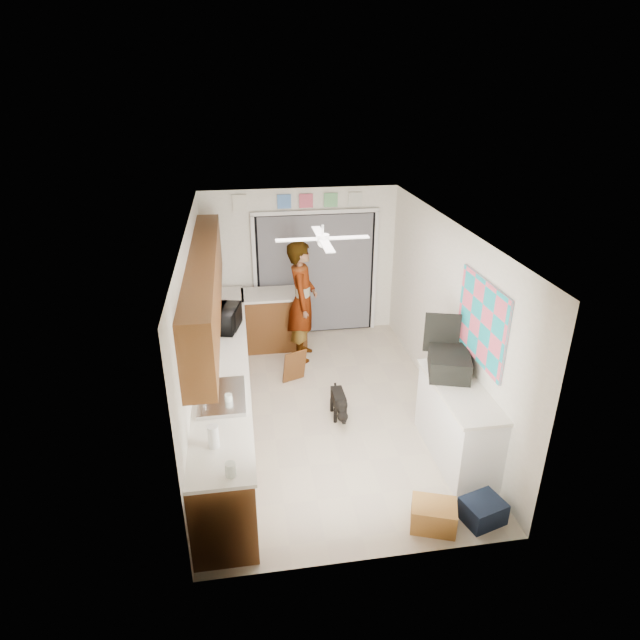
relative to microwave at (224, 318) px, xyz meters
name	(u,v)px	position (x,y,z in m)	size (l,w,h in m)	color
floor	(325,409)	(1.27, -0.78, -1.10)	(5.00, 5.00, 0.00)	#BEAE99
ceiling	(325,228)	(1.27, -0.78, 1.40)	(5.00, 5.00, 0.00)	white
wall_back	(301,263)	(1.27, 1.72, 0.15)	(3.20, 3.20, 0.00)	white
wall_front	(374,451)	(1.27, -3.28, 0.15)	(3.20, 3.20, 0.00)	white
wall_left	(195,334)	(-0.33, -0.78, 0.15)	(5.00, 5.00, 0.00)	white
wall_right	(446,318)	(2.87, -0.78, 0.15)	(5.00, 5.00, 0.00)	white
left_base_cabinets	(225,389)	(-0.03, -0.78, -0.65)	(0.60, 4.80, 0.90)	#5C3515
left_countertop	(223,357)	(-0.02, -0.78, -0.18)	(0.62, 4.80, 0.04)	white
upper_cabinets	(205,286)	(-0.17, -0.58, 0.70)	(0.32, 4.00, 0.80)	#5C3515
sink_basin	(222,397)	(-0.02, -1.78, -0.14)	(0.50, 0.76, 0.06)	silver
faucet	(203,391)	(-0.21, -1.78, -0.05)	(0.03, 0.03, 0.22)	silver
peninsula_base	(275,321)	(0.77, 1.22, -0.65)	(1.00, 0.60, 0.90)	#5C3515
peninsula_top	(274,294)	(0.77, 1.22, -0.18)	(1.04, 0.64, 0.04)	white
back_opening_recess	(316,274)	(1.52, 1.69, -0.05)	(2.00, 0.06, 2.10)	black
curtain_panel	(316,275)	(1.52, 1.65, -0.05)	(1.90, 0.03, 2.05)	slate
door_trim_left	(255,278)	(0.50, 1.66, -0.05)	(0.06, 0.04, 2.10)	white
door_trim_right	(375,272)	(2.54, 1.66, -0.05)	(0.06, 0.04, 2.10)	white
door_trim_head	(316,212)	(1.52, 1.66, 1.02)	(2.10, 0.04, 0.06)	white
header_frame_1	(284,202)	(1.02, 1.69, 1.20)	(0.22, 0.02, 0.22)	#5185D9
header_frame_2	(306,201)	(1.37, 1.69, 1.20)	(0.22, 0.02, 0.22)	#CC4C65
header_frame_3	(331,200)	(1.77, 1.69, 1.20)	(0.22, 0.02, 0.22)	#69B775
header_frame_4	(355,199)	(2.17, 1.69, 1.20)	(0.22, 0.02, 0.22)	silver
route66_sign	(240,203)	(0.32, 1.69, 1.20)	(0.22, 0.02, 0.26)	silver
right_counter_base	(457,425)	(2.62, -1.98, -0.65)	(0.50, 1.40, 0.90)	white
right_counter_top	(461,390)	(2.61, -1.98, -0.18)	(0.54, 1.44, 0.04)	white
abstract_painting	(482,322)	(2.85, -1.78, 0.55)	(0.03, 1.15, 0.95)	#FF5D7A
ceiling_fan	(323,239)	(1.27, -0.58, 1.22)	(1.14, 1.14, 0.24)	white
microwave	(224,318)	(0.00, 0.00, 0.00)	(0.56, 0.38, 0.31)	black
soap_bottle	(216,351)	(-0.10, -0.90, -0.02)	(0.10, 0.10, 0.26)	silver
jar_a	(230,470)	(0.07, -3.03, -0.09)	(0.09, 0.09, 0.13)	silver
jar_b	(229,399)	(0.05, -1.90, -0.10)	(0.08, 0.08, 0.12)	silver
paper_towel_roll	(213,436)	(-0.09, -2.59, -0.04)	(0.11, 0.11, 0.23)	white
suitcase	(449,363)	(2.59, -1.63, -0.03)	(0.45, 0.61, 0.26)	black
suitcase_rim	(448,371)	(2.59, -1.63, -0.14)	(0.44, 0.58, 0.02)	yellow
suitcase_lid	(442,333)	(2.59, -1.34, 0.22)	(0.42, 0.03, 0.50)	black
cardboard_box	(433,515)	(2.00, -2.98, -0.96)	(0.44, 0.33, 0.27)	#C58B3E
navy_crate	(483,511)	(2.52, -2.98, -0.97)	(0.39, 0.33, 0.24)	black
cabinet_door_panel	(295,366)	(0.95, 0.00, -0.83)	(0.35, 0.03, 0.52)	#5C3515
man	(302,301)	(1.17, 0.77, -0.14)	(0.69, 0.46, 1.91)	white
dog	(338,403)	(1.42, -0.95, -0.89)	(0.22, 0.51, 0.40)	black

